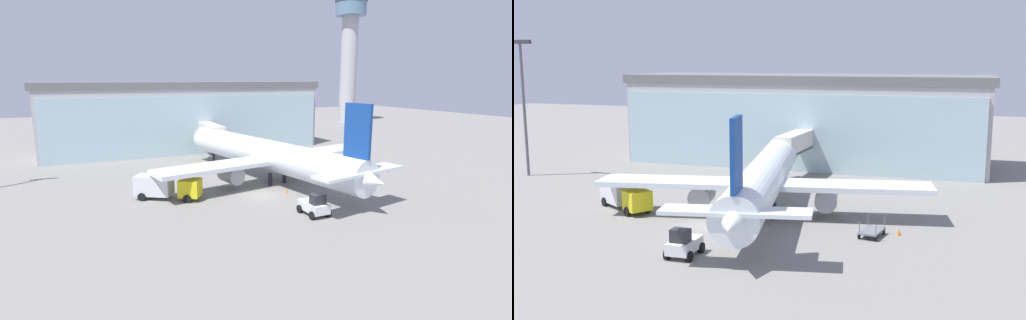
# 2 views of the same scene
# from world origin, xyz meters

# --- Properties ---
(ground) EXTENTS (240.00, 240.00, 0.00)m
(ground) POSITION_xyz_m (0.00, 0.00, 0.00)
(ground) COLOR gray
(terminal_building) EXTENTS (50.78, 15.41, 12.67)m
(terminal_building) POSITION_xyz_m (-0.00, 35.10, 6.34)
(terminal_building) COLOR #ABABAB
(terminal_building) RESTS_ON ground
(jet_bridge) EXTENTS (2.74, 13.43, 5.78)m
(jet_bridge) POSITION_xyz_m (1.71, 25.35, 4.41)
(jet_bridge) COLOR beige
(jet_bridge) RESTS_ON ground
(control_tower) EXTENTS (9.54, 9.54, 36.23)m
(control_tower) POSITION_xyz_m (58.27, 61.95, 21.86)
(control_tower) COLOR #AEAEAE
(control_tower) RESTS_ON ground
(airplane) EXTENTS (31.92, 37.13, 10.88)m
(airplane) POSITION_xyz_m (3.57, 5.67, 3.47)
(airplane) COLOR white
(airplane) RESTS_ON ground
(catering_truck) EXTENTS (7.33, 5.79, 2.65)m
(catering_truck) POSITION_xyz_m (-10.36, 3.05, 1.47)
(catering_truck) COLOR yellow
(catering_truck) RESTS_ON ground
(baggage_cart) EXTENTS (2.05, 3.03, 1.50)m
(baggage_cart) POSITION_xyz_m (14.70, 1.22, 0.50)
(baggage_cart) COLOR slate
(baggage_cart) RESTS_ON ground
(pushback_tug) EXTENTS (2.22, 3.24, 2.30)m
(pushback_tug) POSITION_xyz_m (1.88, -8.41, 0.97)
(pushback_tug) COLOR silver
(pushback_tug) RESTS_ON ground
(safety_cone_nose) EXTENTS (0.36, 0.36, 0.55)m
(safety_cone_nose) POSITION_xyz_m (3.17, -0.35, 0.28)
(safety_cone_nose) COLOR orange
(safety_cone_nose) RESTS_ON ground
(safety_cone_wingtip) EXTENTS (0.36, 0.36, 0.55)m
(safety_cone_wingtip) POSITION_xyz_m (16.86, 2.32, 0.28)
(safety_cone_wingtip) COLOR orange
(safety_cone_wingtip) RESTS_ON ground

